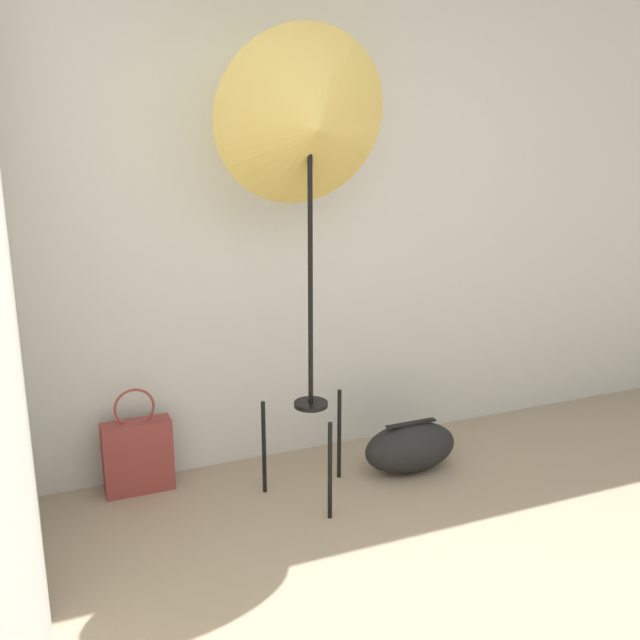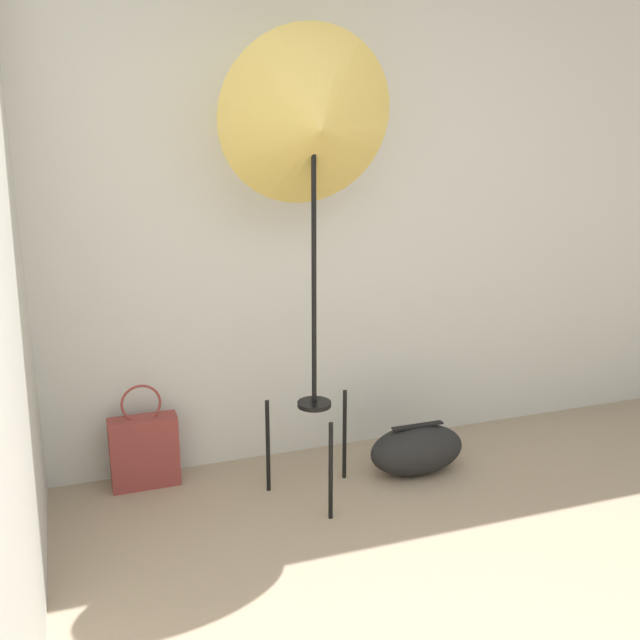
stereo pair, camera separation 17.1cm
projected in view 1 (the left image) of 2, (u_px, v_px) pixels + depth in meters
wall_back at (286, 206)px, 3.66m from camera, size 8.00×0.05×2.60m
wall_side_left at (2, 290)px, 1.98m from camera, size 0.05×8.00×2.60m
photo_umbrella at (310, 127)px, 3.08m from camera, size 0.77×0.42×2.10m
tote_bag at (138, 455)px, 3.53m from camera, size 0.32×0.11×0.52m
duffel_bag at (410, 447)px, 3.74m from camera, size 0.49×0.25×0.26m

